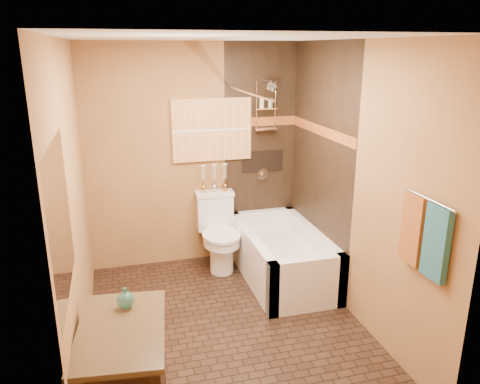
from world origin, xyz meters
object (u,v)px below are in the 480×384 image
object	(u,v)px
bathtub	(282,259)
vanity	(124,380)
sunset_painting	(212,130)
toilet	(219,232)

from	to	relation	value
bathtub	vanity	xyz separation A→B (m)	(-1.72, -1.74, 0.17)
sunset_painting	toilet	world-z (taller)	sunset_painting
sunset_painting	vanity	world-z (taller)	sunset_painting
toilet	vanity	bearing A→B (deg)	-114.26
vanity	bathtub	bearing A→B (deg)	51.94
toilet	vanity	distance (m)	2.46
sunset_painting	bathtub	xyz separation A→B (m)	(0.60, -0.73, -1.33)
sunset_painting	vanity	size ratio (longest dim) A/B	0.97
sunset_painting	toilet	distance (m)	1.15
vanity	sunset_painting	bearing A→B (deg)	72.13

